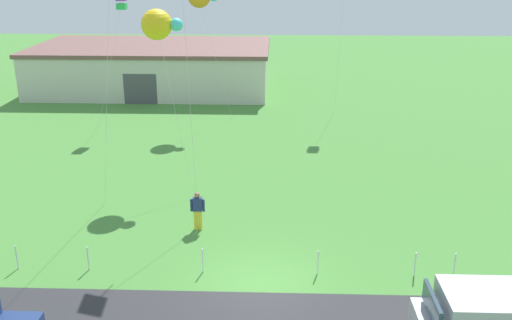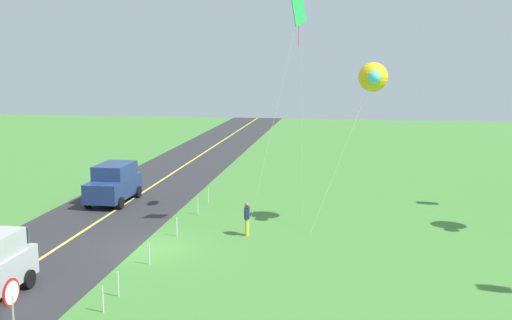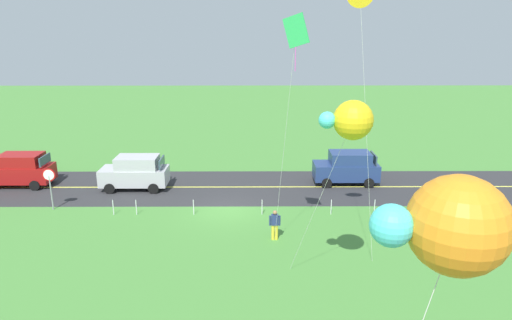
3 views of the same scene
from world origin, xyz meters
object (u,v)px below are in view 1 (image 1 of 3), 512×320
kite_green_far (158,25)px  kite_pink_drift (121,2)px  person_adult_near (198,209)px  warehouse_distant (154,67)px

kite_green_far → kite_pink_drift: (-4.02, 9.16, 0.19)m
person_adult_near → kite_green_far: kite_green_far is taller
warehouse_distant → kite_green_far: bearing=-76.9°
warehouse_distant → kite_pink_drift: bearing=-87.7°
kite_green_far → warehouse_distant: size_ratio=0.44×
person_adult_near → kite_pink_drift: 17.49m
person_adult_near → warehouse_distant: bearing=65.9°
person_adult_near → warehouse_distant: (-6.73, 24.68, 0.89)m
kite_green_far → kite_pink_drift: size_ratio=1.01×
kite_pink_drift → warehouse_distant: bearing=92.3°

